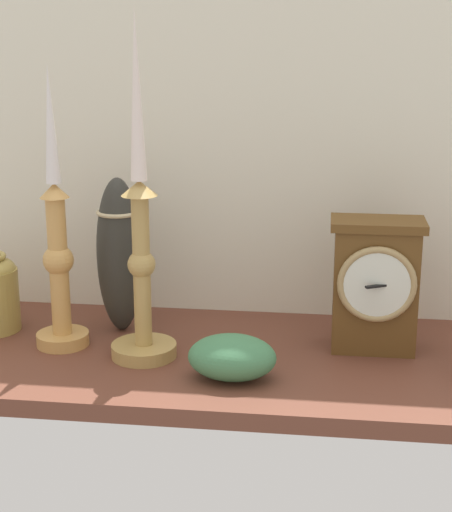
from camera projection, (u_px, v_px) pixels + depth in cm
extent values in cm
cube|color=brown|center=(233.00, 361.00, 112.40)|extent=(100.00, 36.00, 2.40)
cube|color=silver|center=(248.00, 105.00, 120.96)|extent=(120.00, 2.00, 65.00)
cube|color=brown|center=(375.00, 289.00, 111.47)|extent=(11.39, 6.54, 17.44)
cube|color=brown|center=(378.00, 224.00, 108.96)|extent=(12.75, 7.33, 1.20)
torus|color=tan|center=(377.00, 285.00, 107.46)|extent=(10.60, 0.96, 10.60)
cylinder|color=silver|center=(377.00, 285.00, 107.37)|extent=(8.87, 0.40, 8.87)
cube|color=black|center=(377.00, 286.00, 107.08)|extent=(3.25, 2.13, 0.30)
cylinder|color=tan|center=(63.00, 338.00, 115.04)|extent=(7.43, 7.43, 1.80)
cylinder|color=tan|center=(59.00, 266.00, 112.15)|extent=(2.68, 2.68, 19.58)
sphere|color=tan|center=(59.00, 260.00, 111.89)|extent=(4.29, 4.29, 4.29)
cone|color=tan|center=(55.00, 190.00, 109.23)|extent=(4.04, 4.04, 2.00)
cone|color=white|center=(51.00, 124.00, 106.83)|extent=(2.09, 2.09, 15.81)
cylinder|color=tan|center=(144.00, 350.00, 110.80)|extent=(8.98, 8.98, 1.80)
cylinder|color=tan|center=(142.00, 272.00, 107.76)|extent=(2.35, 2.35, 20.71)
sphere|color=tan|center=(142.00, 264.00, 107.48)|extent=(3.76, 3.76, 3.76)
cone|color=tan|center=(139.00, 188.00, 104.69)|extent=(4.82, 4.82, 2.00)
cone|color=white|center=(137.00, 95.00, 101.46)|extent=(2.16, 2.16, 21.91)
ellipsoid|color=#2E2E28|center=(120.00, 255.00, 117.89)|extent=(6.67, 6.67, 23.07)
torus|color=#CCB78C|center=(118.00, 212.00, 116.14)|extent=(6.27, 6.27, 0.60)
ellipsoid|color=#437F52|center=(232.00, 357.00, 103.09)|extent=(11.41, 7.98, 5.90)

